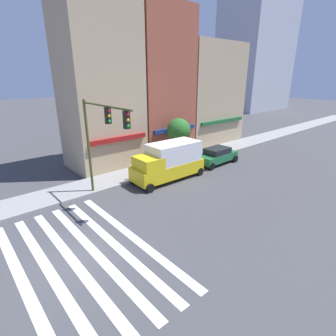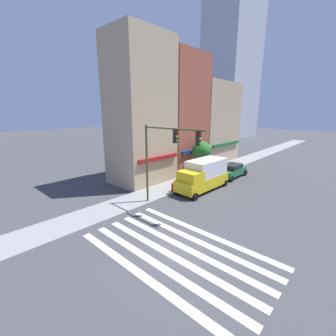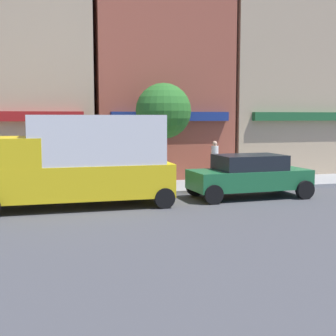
# 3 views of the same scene
# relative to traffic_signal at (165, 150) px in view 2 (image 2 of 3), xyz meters

# --- Properties ---
(ground_plane) EXTENTS (200.00, 200.00, 0.00)m
(ground_plane) POSITION_rel_traffic_signal_xyz_m (-3.63, -4.35, -4.87)
(ground_plane) COLOR #424244
(sidewalk_left) EXTENTS (120.00, 3.00, 0.15)m
(sidewalk_left) POSITION_rel_traffic_signal_xyz_m (-3.63, 3.15, -4.79)
(sidewalk_left) COLOR gray
(sidewalk_left) RESTS_ON ground_plane
(crosswalk_stripes) EXTENTS (5.76, 10.80, 0.01)m
(crosswalk_stripes) POSITION_rel_traffic_signal_xyz_m (-3.63, -4.35, -4.86)
(crosswalk_stripes) COLOR silver
(crosswalk_stripes) RESTS_ON ground_plane
(storefront_row) EXTENTS (21.86, 5.30, 15.27)m
(storefront_row) POSITION_rel_traffic_signal_xyz_m (10.98, 7.15, 2.04)
(storefront_row) COLOR tan
(storefront_row) RESTS_ON ground_plane
(tower_distant) EXTENTS (17.74, 11.22, 46.37)m
(tower_distant) POSITION_rel_traffic_signal_xyz_m (53.90, 23.26, 18.32)
(tower_distant) COLOR #B2B7C1
(tower_distant) RESTS_ON ground_plane
(traffic_signal) EXTENTS (0.32, 5.78, 6.69)m
(traffic_signal) POSITION_rel_traffic_signal_xyz_m (0.00, 0.00, 0.00)
(traffic_signal) COLOR #474C1E
(traffic_signal) RESTS_ON ground_plane
(box_truck_yellow) EXTENTS (6.25, 2.42, 3.04)m
(box_truck_yellow) POSITION_rel_traffic_signal_xyz_m (5.94, 0.35, -3.28)
(box_truck_yellow) COLOR yellow
(box_truck_yellow) RESTS_ON ground_plane
(sedan_green) EXTENTS (4.44, 2.02, 1.59)m
(sedan_green) POSITION_rel_traffic_signal_xyz_m (12.13, 0.35, -4.03)
(sedan_green) COLOR #1E6638
(sedan_green) RESTS_ON ground_plane
(pedestrian_white_shirt) EXTENTS (0.32, 0.32, 1.77)m
(pedestrian_white_shirt) POSITION_rel_traffic_signal_xyz_m (12.24, 3.98, -3.80)
(pedestrian_white_shirt) COLOR #23232D
(pedestrian_white_shirt) RESTS_ON sidewalk_left
(pedestrian_orange_vest) EXTENTS (0.32, 0.32, 1.77)m
(pedestrian_orange_vest) POSITION_rel_traffic_signal_xyz_m (6.75, 2.38, -3.80)
(pedestrian_orange_vest) COLOR #23232D
(pedestrian_orange_vest) RESTS_ON sidewalk_left
(fire_hydrant) EXTENTS (0.24, 0.24, 0.84)m
(fire_hydrant) POSITION_rel_traffic_signal_xyz_m (3.23, 2.05, -4.26)
(fire_hydrant) COLOR red
(fire_hydrant) RESTS_ON sidewalk_left
(street_tree) EXTENTS (2.26, 2.26, 4.20)m
(street_tree) POSITION_rel_traffic_signal_xyz_m (9.64, 3.15, -1.67)
(street_tree) COLOR brown
(street_tree) RESTS_ON sidewalk_left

